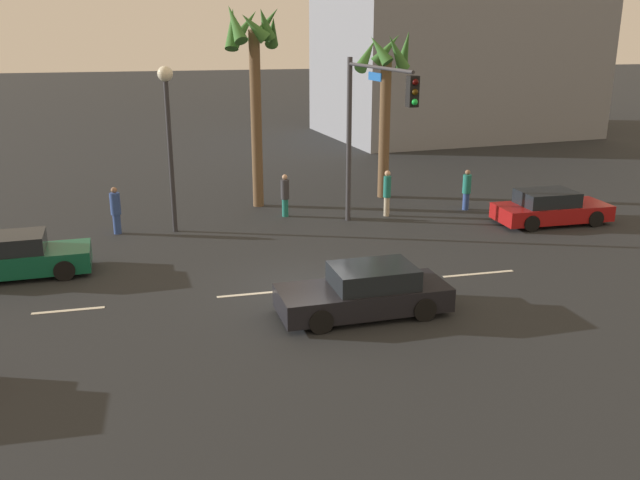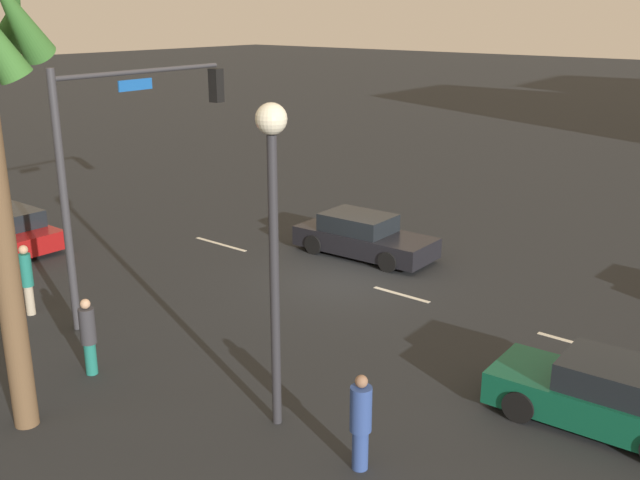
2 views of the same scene
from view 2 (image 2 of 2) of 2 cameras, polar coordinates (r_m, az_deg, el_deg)
ground_plane at (r=21.88m, az=2.03°, el=-3.07°), size 220.00×220.00×0.00m
lane_stripe_2 at (r=18.84m, az=19.28°, el=-7.59°), size 1.93×0.14×0.01m
lane_stripe_3 at (r=20.83m, az=6.34°, el=-4.24°), size 1.83×0.14×0.01m
lane_stripe_4 at (r=25.31m, az=-7.72°, el=-0.33°), size 2.40×0.14×0.01m
car_1 at (r=15.30m, az=21.16°, el=-11.23°), size 4.20×1.96×1.36m
car_3 at (r=23.85m, az=3.38°, el=0.25°), size 4.68×2.04×1.36m
car_4 at (r=26.84m, az=-23.20°, el=0.77°), size 4.50×1.95×1.33m
traffic_signal at (r=19.50m, az=-14.96°, el=7.19°), size 0.71×5.84×6.41m
streetlamp at (r=13.03m, az=-3.67°, el=2.53°), size 0.56×0.56×6.17m
pedestrian_0 at (r=16.81m, az=-17.55°, el=-7.03°), size 0.47×0.47×1.77m
pedestrian_2 at (r=20.52m, az=-21.82°, el=-2.73°), size 0.39×0.39×1.91m
pedestrian_3 at (r=12.96m, az=3.18°, el=-13.82°), size 0.50×0.50×1.80m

